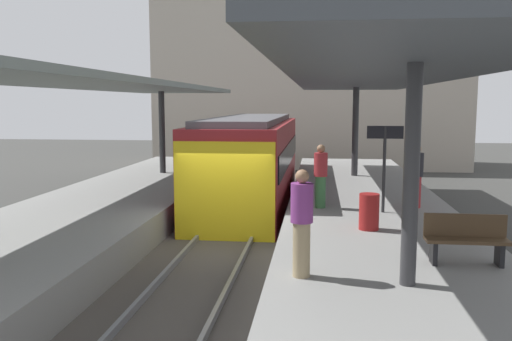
% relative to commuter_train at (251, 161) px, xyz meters
% --- Properties ---
extents(ground_plane, '(80.00, 80.00, 0.00)m').
position_rel_commuter_train_xyz_m(ground_plane, '(0.00, -5.86, -1.73)').
color(ground_plane, '#383835').
extents(platform_left, '(4.40, 28.00, 1.00)m').
position_rel_commuter_train_xyz_m(platform_left, '(-3.80, -5.86, -1.23)').
color(platform_left, gray).
rests_on(platform_left, ground_plane).
extents(platform_right, '(4.40, 28.00, 1.00)m').
position_rel_commuter_train_xyz_m(platform_right, '(3.80, -5.86, -1.23)').
color(platform_right, gray).
rests_on(platform_right, ground_plane).
extents(track_ballast, '(3.20, 28.00, 0.20)m').
position_rel_commuter_train_xyz_m(track_ballast, '(0.00, -5.86, -1.63)').
color(track_ballast, '#4C4742').
rests_on(track_ballast, ground_plane).
extents(rail_near_side, '(0.08, 28.00, 0.14)m').
position_rel_commuter_train_xyz_m(rail_near_side, '(-0.72, -5.86, -1.46)').
color(rail_near_side, slate).
rests_on(rail_near_side, track_ballast).
extents(rail_far_side, '(0.08, 28.00, 0.14)m').
position_rel_commuter_train_xyz_m(rail_far_side, '(0.72, -5.86, -1.46)').
color(rail_far_side, slate).
rests_on(rail_far_side, track_ballast).
extents(commuter_train, '(2.78, 11.00, 3.10)m').
position_rel_commuter_train_xyz_m(commuter_train, '(0.00, 0.00, 0.00)').
color(commuter_train, maroon).
rests_on(commuter_train, track_ballast).
extents(canopy_left, '(4.18, 21.00, 3.40)m').
position_rel_commuter_train_xyz_m(canopy_left, '(-3.80, -4.46, 2.55)').
color(canopy_left, '#333335').
rests_on(canopy_left, platform_left).
extents(canopy_right, '(4.18, 21.00, 3.53)m').
position_rel_commuter_train_xyz_m(canopy_right, '(3.80, -4.46, 2.68)').
color(canopy_right, '#333335').
rests_on(canopy_right, platform_right).
extents(platform_bench, '(1.40, 0.41, 0.86)m').
position_rel_commuter_train_xyz_m(platform_bench, '(4.97, -9.53, -0.26)').
color(platform_bench, black).
rests_on(platform_bench, platform_right).
extents(platform_sign, '(0.90, 0.08, 2.21)m').
position_rel_commuter_train_xyz_m(platform_sign, '(4.07, -5.18, 0.90)').
color(platform_sign, '#262628').
rests_on(platform_sign, platform_right).
extents(litter_bin, '(0.44, 0.44, 0.80)m').
position_rel_commuter_train_xyz_m(litter_bin, '(3.54, -7.14, -0.33)').
color(litter_bin, maroon).
rests_on(litter_bin, platform_right).
extents(passenger_near_bench, '(0.36, 0.36, 1.74)m').
position_rel_commuter_train_xyz_m(passenger_near_bench, '(2.16, -10.56, 0.18)').
color(passenger_near_bench, '#998460').
rests_on(passenger_near_bench, platform_right).
extents(passenger_mid_platform, '(0.36, 0.36, 1.69)m').
position_rel_commuter_train_xyz_m(passenger_mid_platform, '(2.47, -4.74, 0.15)').
color(passenger_mid_platform, '#386B3D').
rests_on(passenger_mid_platform, platform_right).
extents(passenger_far_end, '(0.36, 0.36, 1.69)m').
position_rel_commuter_train_xyz_m(passenger_far_end, '(5.00, -4.45, 0.15)').
color(passenger_far_end, maroon).
rests_on(passenger_far_end, platform_right).
extents(station_building_backdrop, '(18.00, 6.00, 11.00)m').
position_rel_commuter_train_xyz_m(station_building_backdrop, '(1.83, 14.14, 3.77)').
color(station_building_backdrop, '#A89E8E').
rests_on(station_building_backdrop, ground_plane).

